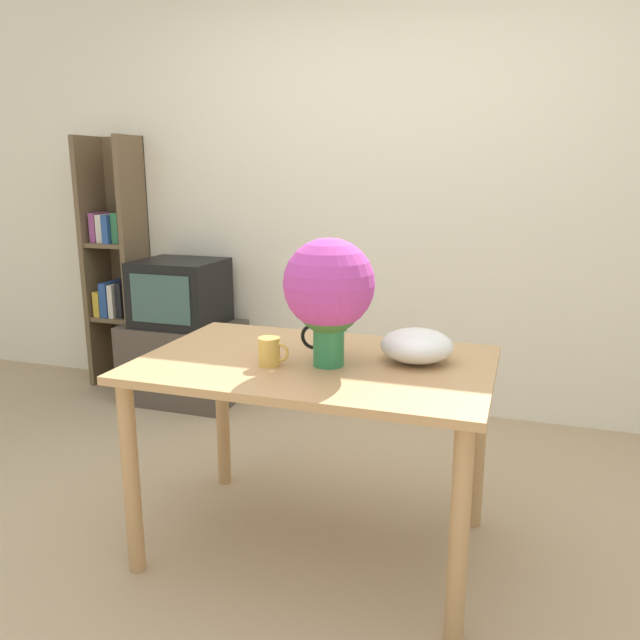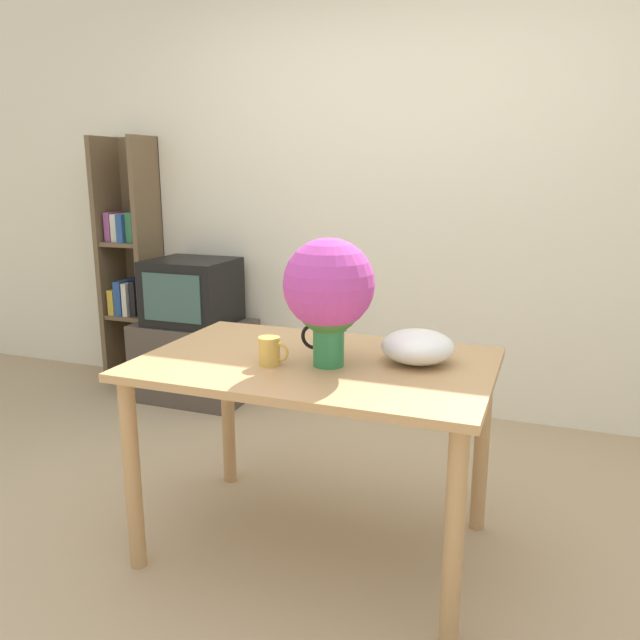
# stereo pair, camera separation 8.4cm
# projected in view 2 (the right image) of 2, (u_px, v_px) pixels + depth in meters

# --- Properties ---
(ground_plane) EXTENTS (12.00, 12.00, 0.00)m
(ground_plane) POSITION_uv_depth(u_px,v_px,m) (271.00, 572.00, 2.28)
(ground_plane) COLOR tan
(wall_back) EXTENTS (8.00, 0.05, 2.60)m
(wall_back) POSITION_uv_depth(u_px,v_px,m) (400.00, 194.00, 3.64)
(wall_back) COLOR #EDE5CC
(wall_back) RESTS_ON ground_plane
(table) EXTENTS (1.26, 0.82, 0.76)m
(table) POSITION_uv_depth(u_px,v_px,m) (316.00, 389.00, 2.29)
(table) COLOR tan
(table) RESTS_ON ground_plane
(flower_vase) EXTENTS (0.32, 0.32, 0.45)m
(flower_vase) POSITION_uv_depth(u_px,v_px,m) (329.00, 291.00, 2.15)
(flower_vase) COLOR #2D844C
(flower_vase) RESTS_ON table
(coffee_mug) EXTENTS (0.11, 0.08, 0.10)m
(coffee_mug) POSITION_uv_depth(u_px,v_px,m) (270.00, 351.00, 2.20)
(coffee_mug) COLOR gold
(coffee_mug) RESTS_ON table
(white_bowl) EXTENTS (0.26, 0.26, 0.12)m
(white_bowl) POSITION_uv_depth(u_px,v_px,m) (418.00, 347.00, 2.22)
(white_bowl) COLOR white
(white_bowl) RESTS_ON table
(tv_stand) EXTENTS (0.70, 0.49, 0.50)m
(tv_stand) POSITION_uv_depth(u_px,v_px,m) (196.00, 360.00, 4.00)
(tv_stand) COLOR #4C4238
(tv_stand) RESTS_ON ground_plane
(tv_set) EXTENTS (0.51, 0.46, 0.40)m
(tv_set) POSITION_uv_depth(u_px,v_px,m) (192.00, 291.00, 3.90)
(tv_set) COLOR black
(tv_set) RESTS_ON tv_stand
(bookshelf) EXTENTS (0.35, 0.29, 1.65)m
(bookshelf) POSITION_uv_depth(u_px,v_px,m) (132.00, 264.00, 4.23)
(bookshelf) COLOR brown
(bookshelf) RESTS_ON ground_plane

